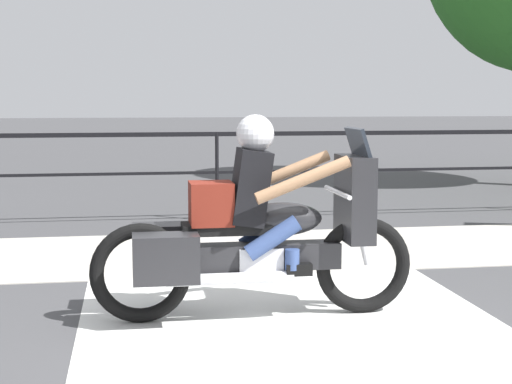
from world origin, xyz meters
name	(u,v)px	position (x,y,z in m)	size (l,w,h in m)	color
ground_plane	(307,347)	(0.00, 0.00, 0.00)	(120.00, 120.00, 0.00)	#424244
sidewalk_band	(239,251)	(0.00, 3.40, 0.01)	(44.00, 2.40, 0.01)	#B7B2A8
crosswalk_band	(315,356)	(0.01, -0.20, 0.00)	(3.19, 6.00, 0.01)	silver
fence_railing	(217,151)	(0.00, 5.55, 0.97)	(36.00, 0.05, 1.23)	black
motorcycle	(254,230)	(-0.25, 0.78, 0.69)	(2.51, 0.76, 1.58)	black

